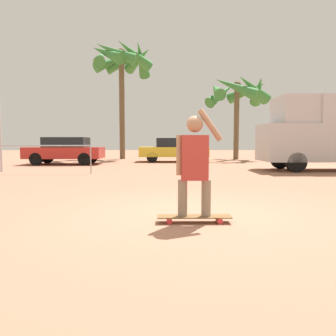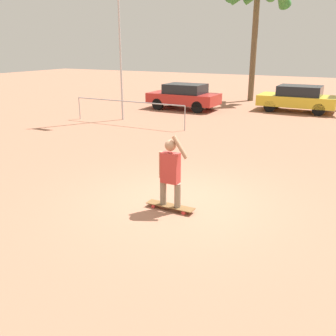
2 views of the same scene
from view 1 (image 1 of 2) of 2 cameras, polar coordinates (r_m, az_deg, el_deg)
The scene contains 9 objects.
ground_plane at distance 5.42m, azimuth 4.12°, elevation -8.24°, with size 80.00×80.00×0.00m, color #A36B51.
skateboard at distance 4.95m, azimuth 4.59°, elevation -8.51°, with size 1.10×0.25×0.10m.
person_skateboarder at distance 4.82m, azimuth 4.64°, elevation 1.39°, with size 0.68×0.24×1.59m.
camper_van at distance 15.34m, azimuth 26.91°, elevation 5.78°, with size 5.73×2.07×3.04m.
parked_car_yellow at distance 19.57m, azimuth 1.07°, elevation 3.29°, with size 4.04×1.93×1.40m.
parked_car_red at distance 18.14m, azimuth -17.44°, elevation 3.00°, with size 3.92×1.84×1.42m.
palm_tree_near_van at distance 22.67m, azimuth 12.12°, elevation 12.83°, with size 4.43×4.52×5.53m.
palm_tree_center_background at distance 23.41m, azimuth -8.06°, elevation 18.00°, with size 4.47×4.52×7.84m.
plaza_railing_segment at distance 13.49m, azimuth -25.27°, elevation 3.04°, with size 5.75×0.05×1.08m.
Camera 1 is at (-0.45, -5.26, 1.21)m, focal length 35.00 mm.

